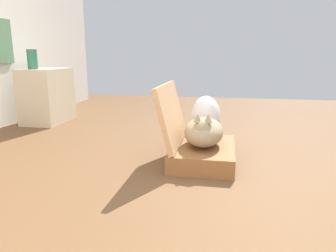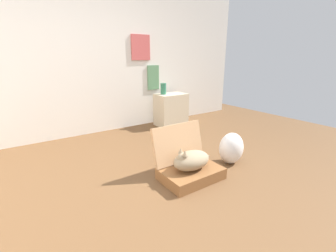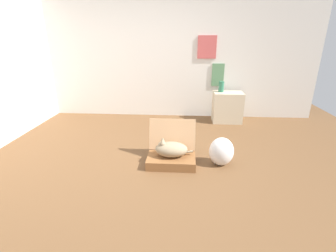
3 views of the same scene
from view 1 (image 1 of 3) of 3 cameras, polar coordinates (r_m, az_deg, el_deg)
name	(u,v)px [view 1 (image 1 of 3)]	position (r m, az deg, el deg)	size (l,w,h in m)	color
ground_plane	(195,178)	(2.02, 5.07, -9.52)	(7.68, 7.68, 0.00)	brown
suitcase_base	(203,153)	(2.30, 6.49, -5.00)	(0.66, 0.45, 0.13)	brown
suitcase_lid	(171,114)	(2.26, 0.63, 2.17)	(0.66, 0.45, 0.04)	tan
cat	(204,132)	(2.25, 6.57, -1.02)	(0.52, 0.28, 0.26)	#998466
plastic_bag_white	(206,117)	(2.93, 6.93, 1.65)	(0.33, 0.27, 0.40)	white
side_table	(47,96)	(3.84, -21.33, 5.20)	(0.58, 0.39, 0.61)	beige
vase_tall	(32,59)	(3.71, -23.67, 11.17)	(0.11, 0.11, 0.21)	#2D7051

